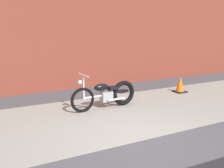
{
  "coord_description": "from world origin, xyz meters",
  "views": [
    {
      "loc": [
        -2.81,
        -4.03,
        2.22
      ],
      "look_at": [
        0.35,
        1.99,
        0.75
      ],
      "focal_mm": 41.76,
      "sensor_mm": 36.0,
      "label": 1
    }
  ],
  "objects": [
    {
      "name": "ground_plane",
      "position": [
        0.0,
        0.0,
        0.0
      ],
      "size": [
        80.0,
        80.0,
        0.0
      ],
      "primitive_type": "plane",
      "color": "#47474C"
    },
    {
      "name": "sidewalk_slab",
      "position": [
        0.0,
        1.75,
        0.0
      ],
      "size": [
        36.0,
        3.5,
        0.01
      ],
      "primitive_type": "cube",
      "color": "gray",
      "rests_on": "ground"
    },
    {
      "name": "brick_building_wall",
      "position": [
        0.0,
        5.2,
        3.15
      ],
      "size": [
        36.0,
        0.5,
        6.31
      ],
      "primitive_type": "cube",
      "color": "brown",
      "rests_on": "ground"
    },
    {
      "name": "motorcycle_black",
      "position": [
        0.41,
        2.29,
        0.4
      ],
      "size": [
        2.01,
        0.58,
        1.03
      ],
      "rotation": [
        0.0,
        0.0,
        3.19
      ],
      "color": "black",
      "rests_on": "ground"
    },
    {
      "name": "traffic_cone",
      "position": [
        3.45,
        2.75,
        0.25
      ],
      "size": [
        0.4,
        0.4,
        0.55
      ],
      "color": "orange",
      "rests_on": "ground"
    }
  ]
}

